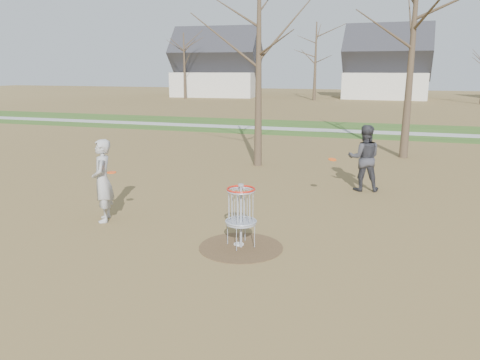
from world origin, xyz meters
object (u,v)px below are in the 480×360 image
(disc_golf_basket, at_px, (241,206))
(player_standing, at_px, (103,181))
(player_throwing, at_px, (364,158))
(disc_grounded, at_px, (239,244))

(disc_golf_basket, bearing_deg, player_standing, 169.68)
(disc_golf_basket, bearing_deg, player_throwing, 69.33)
(player_standing, relative_size, disc_grounded, 9.31)
(player_throwing, bearing_deg, player_standing, 30.76)
(player_standing, bearing_deg, disc_grounded, 53.86)
(player_standing, distance_m, disc_golf_basket, 3.86)
(player_standing, height_order, player_throwing, same)
(player_throwing, height_order, disc_grounded, player_throwing)
(player_throwing, distance_m, disc_grounded, 6.15)
(player_throwing, height_order, disc_golf_basket, player_throwing)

